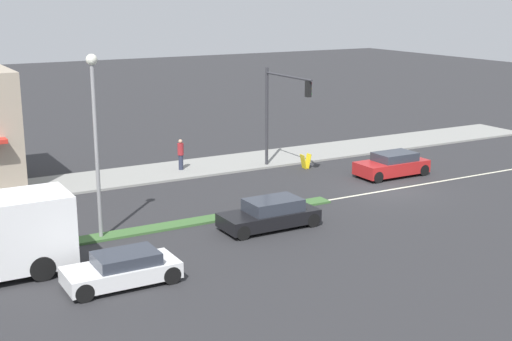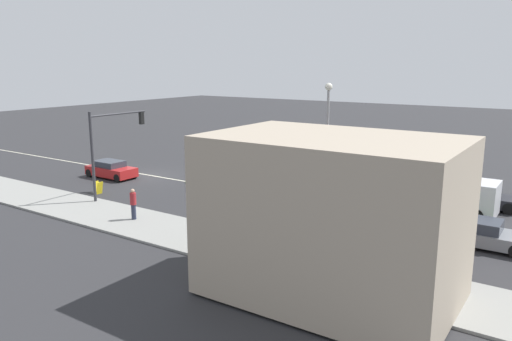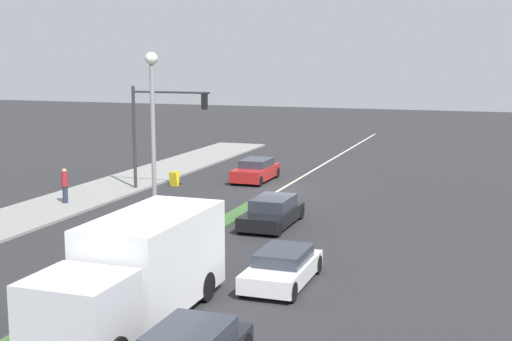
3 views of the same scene
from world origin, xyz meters
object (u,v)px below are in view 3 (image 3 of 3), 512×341
(warning_aframe_sign, at_px, (174,179))
(van_white, at_px, (282,267))
(suv_black, at_px, (272,212))
(hatchback_red, at_px, (256,171))
(delivery_truck, at_px, (138,271))
(traffic_signal_main, at_px, (157,120))
(street_lamp, at_px, (153,130))
(pedestrian, at_px, (65,185))

(warning_aframe_sign, height_order, van_white, van_white)
(suv_black, relative_size, hatchback_red, 1.05)
(van_white, bearing_deg, delivery_truck, 57.87)
(suv_black, xyz_separation_m, van_white, (-2.80, 7.52, -0.04))
(traffic_signal_main, relative_size, hatchback_red, 1.40)
(traffic_signal_main, relative_size, van_white, 1.45)
(hatchback_red, relative_size, van_white, 1.04)
(traffic_signal_main, distance_m, van_white, 17.49)
(street_lamp, bearing_deg, suv_black, -108.16)
(delivery_truck, height_order, van_white, delivery_truck)
(street_lamp, relative_size, hatchback_red, 1.84)
(delivery_truck, height_order, hatchback_red, delivery_truck)
(van_white, bearing_deg, pedestrian, -30.79)
(pedestrian, bearing_deg, street_lamp, 139.93)
(pedestrian, xyz_separation_m, hatchback_red, (-6.61, -9.68, -0.41))
(warning_aframe_sign, relative_size, van_white, 0.22)
(pedestrian, bearing_deg, suv_black, 176.34)
(delivery_truck, bearing_deg, hatchback_red, -78.87)
(warning_aframe_sign, bearing_deg, traffic_signal_main, 84.98)
(pedestrian, distance_m, van_white, 16.08)
(traffic_signal_main, bearing_deg, street_lamp, 116.55)
(delivery_truck, bearing_deg, van_white, -122.13)
(hatchback_red, bearing_deg, delivery_truck, 101.13)
(van_white, bearing_deg, suv_black, -69.58)
(street_lamp, distance_m, pedestrian, 12.10)
(suv_black, bearing_deg, delivery_truck, 90.00)
(street_lamp, bearing_deg, van_white, 170.71)
(warning_aframe_sign, xyz_separation_m, delivery_truck, (-8.18, 19.18, 1.04))
(street_lamp, relative_size, pedestrian, 4.26)
(traffic_signal_main, relative_size, pedestrian, 3.23)
(suv_black, height_order, hatchback_red, hatchback_red)
(traffic_signal_main, bearing_deg, pedestrian, 61.01)
(street_lamp, relative_size, delivery_truck, 0.98)
(street_lamp, height_order, van_white, street_lamp)
(street_lamp, height_order, suv_black, street_lamp)
(warning_aframe_sign, distance_m, hatchback_red, 4.94)
(delivery_truck, relative_size, suv_black, 1.78)
(traffic_signal_main, xyz_separation_m, warning_aframe_sign, (-0.15, -1.65, -3.47))
(warning_aframe_sign, bearing_deg, suv_black, 138.63)
(hatchback_red, bearing_deg, street_lamp, 97.34)
(traffic_signal_main, height_order, van_white, traffic_signal_main)
(pedestrian, height_order, delivery_truck, delivery_truck)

